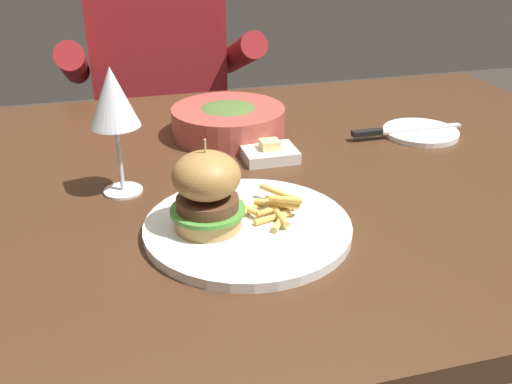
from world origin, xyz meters
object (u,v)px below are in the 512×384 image
Objects in this scene: butter_dish at (270,153)px; diner_person at (162,126)px; burger_sandwich at (207,191)px; wine_glass at (113,100)px; main_plate at (248,227)px; table_knife at (397,130)px; soup_bowl at (228,120)px; bread_plate at (421,132)px.

butter_dish is 0.08× the size of diner_person.
wine_glass is at bearing 122.06° from burger_sandwich.
main_plate is 1.43× the size of wine_glass.
burger_sandwich is 0.63× the size of wine_glass.
burger_sandwich reaches higher than butter_dish.
burger_sandwich is 0.21m from wine_glass.
wine_glass reaches higher than table_knife.
butter_dish is 0.15m from soup_bowl.
butter_dish is (0.10, 0.24, 0.00)m from main_plate.
bread_plate is (0.58, 0.11, -0.14)m from wine_glass.
table_knife is at bearing -17.26° from soup_bowl.
diner_person reaches higher than wine_glass.
soup_bowl is 0.62m from diner_person.
main_plate is 0.46m from table_knife.
table_knife is at bearing 179.58° from bread_plate.
diner_person reaches higher than bread_plate.
burger_sandwich is (-0.05, 0.00, 0.06)m from main_plate.
butter_dish is 0.75m from diner_person.
soup_bowl is at bearing 162.74° from table_knife.
diner_person is (-0.39, 0.68, -0.19)m from table_knife.
main_plate is at bearing -4.84° from burger_sandwich.
burger_sandwich is at bearing 175.16° from main_plate.
wine_glass is at bearing -168.67° from table_knife.
butter_dish is at bearing -72.73° from soup_bowl.
wine_glass is 0.32m from soup_bowl.
bread_plate is 0.67× the size of soup_bowl.
diner_person is (0.14, 0.78, -0.33)m from wine_glass.
table_knife is 2.47× the size of butter_dish.
soup_bowl is (-0.31, 0.10, 0.02)m from table_knife.
bread_plate is 0.64× the size of table_knife.
table_knife is 0.33m from soup_bowl.
bread_plate is at bearing 29.73° from burger_sandwich.
wine_glass is 0.90× the size of soup_bowl.
wine_glass reaches higher than main_plate.
butter_dish is at bearing 56.28° from burger_sandwich.
bread_plate is at bearing 10.31° from wine_glass.
butter_dish is (-0.27, -0.04, -0.00)m from table_knife.
diner_person is (-0.44, 0.68, -0.18)m from bread_plate.
main_plate is 0.50m from bread_plate.
wine_glass reaches higher than burger_sandwich.
table_knife is (-0.05, 0.00, 0.01)m from bread_plate.
butter_dish reaches higher than bread_plate.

